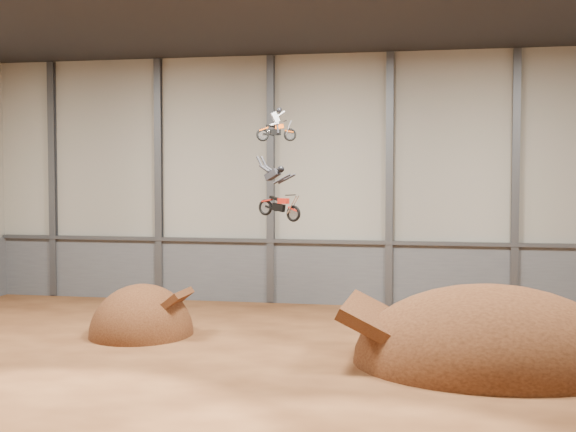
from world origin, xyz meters
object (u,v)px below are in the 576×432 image
object	(u,v)px
takeoff_ramp	(142,335)
fmx_rider_a	(276,123)
landing_ramp	(490,364)
fmx_rider_b	(278,189)

from	to	relation	value
takeoff_ramp	fmx_rider_a	size ratio (longest dim) A/B	2.96
landing_ramp	fmx_rider_a	size ratio (longest dim) A/B	5.89
landing_ramp	fmx_rider_b	size ratio (longest dim) A/B	3.65
takeoff_ramp	fmx_rider_b	xyz separation A→B (m)	(6.56, -0.85, 6.68)
landing_ramp	fmx_rider_a	world-z (taller)	fmx_rider_a
takeoff_ramp	fmx_rider_b	size ratio (longest dim) A/B	1.84
fmx_rider_a	fmx_rider_b	bearing A→B (deg)	-98.49
fmx_rider_a	fmx_rider_b	xyz separation A→B (m)	(0.47, -1.84, -2.93)
takeoff_ramp	fmx_rider_b	world-z (taller)	fmx_rider_b
takeoff_ramp	fmx_rider_a	bearing A→B (deg)	9.23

